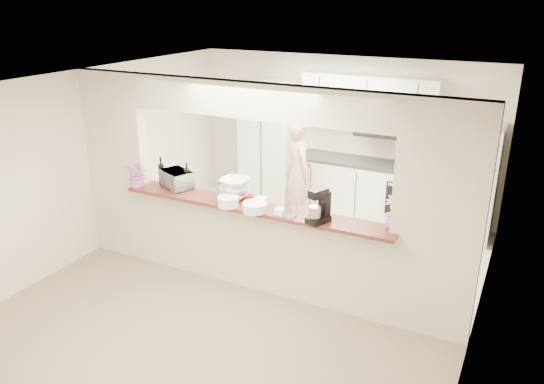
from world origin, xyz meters
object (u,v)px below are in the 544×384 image
Objects in this scene: refrigerator at (469,183)px; toaster_oven at (177,179)px; person at (299,174)px; stand_mixer at (319,207)px.

refrigerator is 4.16× the size of toaster_oven.
person is at bearing -162.03° from refrigerator.
stand_mixer is at bearing 18.56° from toaster_oven.
stand_mixer is (-1.20, -2.79, 0.41)m from refrigerator.
refrigerator is 0.99× the size of person.
refrigerator is 4.14m from toaster_oven.
toaster_oven is at bearing 174.64° from stand_mixer.
person reaches higher than stand_mixer.
stand_mixer is at bearing -113.20° from refrigerator.
refrigerator is 4.49× the size of stand_mixer.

